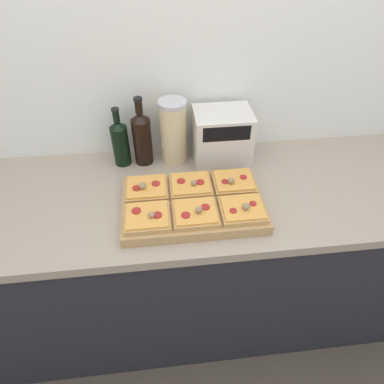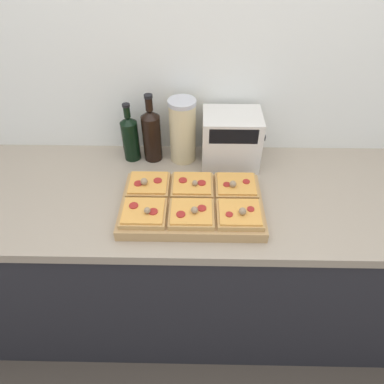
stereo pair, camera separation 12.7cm
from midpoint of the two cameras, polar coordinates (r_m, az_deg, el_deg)
ground_plane at (r=1.96m, az=0.55°, el=-26.65°), size 12.00×12.00×0.00m
wall_back at (r=1.51m, az=-2.40°, el=19.37°), size 6.00×0.06×2.50m
kitchen_counter at (r=1.72m, az=-0.65°, el=-11.12°), size 2.63×0.67×0.90m
cutting_board at (r=1.30m, az=-2.65°, el=-2.35°), size 0.53×0.33×0.04m
pizza_slice_back_left at (r=1.34m, az=-10.31°, el=0.48°), size 0.16×0.14×0.06m
pizza_slice_back_center at (r=1.33m, az=-2.95°, el=1.03°), size 0.16×0.14×0.05m
pizza_slice_back_right at (r=1.35m, az=4.30°, el=1.57°), size 0.16×0.14×0.05m
pizza_slice_front_left at (r=1.23m, az=-10.43°, el=-4.27°), size 0.16×0.14×0.05m
pizza_slice_front_center at (r=1.22m, az=-2.40°, el=-3.68°), size 0.16×0.14×0.05m
pizza_slice_front_right at (r=1.24m, az=5.54°, el=-3.03°), size 0.16×0.14×0.05m
olive_oil_bottle at (r=1.52m, az=-14.25°, el=8.01°), size 0.07×0.07×0.27m
wine_bottle at (r=1.50m, az=-10.77°, el=8.88°), size 0.08×0.08×0.31m
grain_jar_tall at (r=1.49m, az=-5.62°, el=9.87°), size 0.12×0.12×0.29m
toaster_oven at (r=1.49m, az=2.54°, el=9.05°), size 0.27×0.19×0.24m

